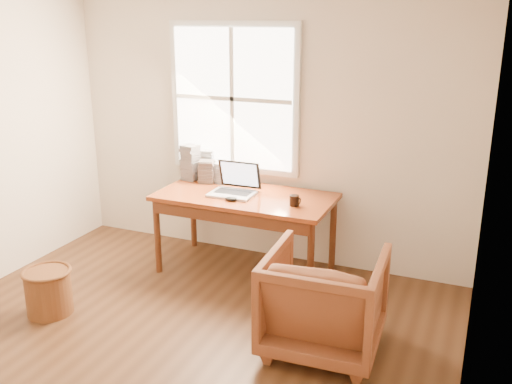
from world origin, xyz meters
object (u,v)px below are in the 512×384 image
Objects in this scene: desk at (245,197)px; coffee_mug at (294,200)px; wicker_stool at (49,292)px; laptop at (232,181)px; cd_stack_a at (207,164)px; armchair at (324,301)px.

coffee_mug is (0.51, -0.11, 0.07)m from desk.
laptop is at bearing 51.12° from wicker_stool.
cd_stack_a reaches higher than wicker_stool.
armchair is 8.96× the size of coffee_mug.
laptop is (-0.11, -0.06, 0.16)m from desk.
armchair is 2.12× the size of laptop.
laptop is at bearing 169.56° from coffee_mug.
laptop reaches higher than desk.
cd_stack_a is at bearing 148.39° from desk.
laptop is 0.63m from cd_stack_a.
desk and armchair have the same top height.
cd_stack_a is (0.56, 1.70, 0.72)m from wicker_stool.
desk is 4.11× the size of laptop.
cd_stack_a is (-1.62, 1.32, 0.52)m from armchair.
wicker_stool is 1.23× the size of cd_stack_a.
laptop is 0.62m from coffee_mug.
cd_stack_a reaches higher than armchair.
laptop reaches higher than wicker_stool.
cd_stack_a is (-0.47, 0.41, 0.01)m from laptop.
coffee_mug is at bearing -60.96° from armchair.
laptop is (-1.15, 0.91, 0.51)m from armchair.
armchair is at bearing -63.65° from coffee_mug.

